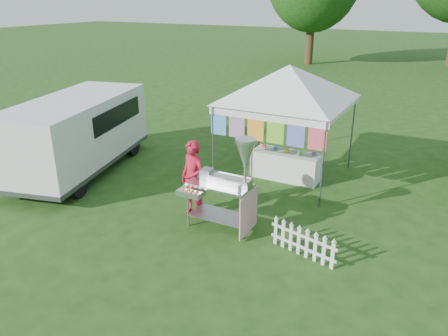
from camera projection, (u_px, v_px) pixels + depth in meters
The scene contains 7 objects.
ground at pixel (223, 232), 9.11m from camera, with size 120.00×120.00×0.00m, color #1D4212.
canopy_main at pixel (290, 65), 10.87m from camera, with size 4.24×4.24×3.45m.
donut_cart at pixel (229, 177), 8.79m from camera, with size 1.46×1.00×2.03m.
vendor at pixel (193, 179), 9.55m from camera, with size 0.63×0.41×1.73m, color #B41630.
cargo_van at pixel (79, 132), 12.03m from camera, with size 3.14×5.26×2.05m.
picket_fence at pixel (303, 243), 8.18m from camera, with size 1.40×0.39×0.56m.
display_table at pixel (286, 165), 11.69m from camera, with size 1.80×0.70×0.73m, color white.
Camera 1 is at (3.79, -7.02, 4.60)m, focal length 35.00 mm.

